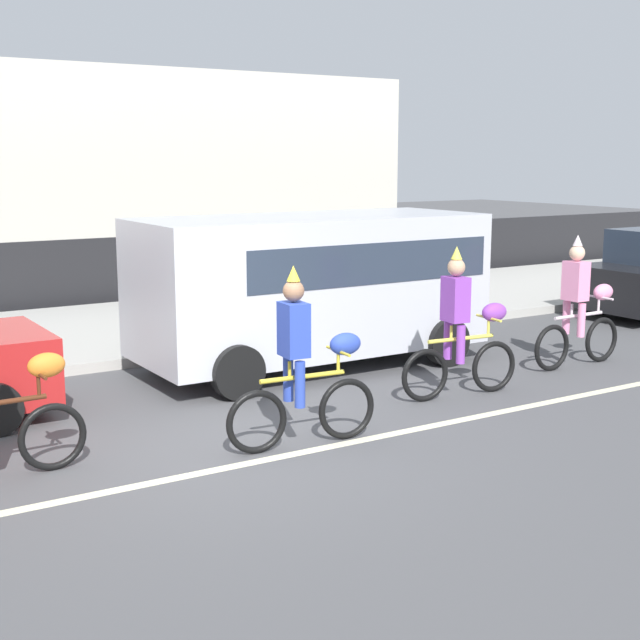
% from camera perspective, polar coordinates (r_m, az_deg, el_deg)
% --- Properties ---
extents(ground_plane, '(80.00, 80.00, 0.00)m').
position_cam_1_polar(ground_plane, '(9.43, -5.70, -8.20)').
color(ground_plane, '#4C4C4F').
extents(road_centre_line, '(36.00, 0.14, 0.01)m').
position_cam_1_polar(road_centre_line, '(9.01, -4.26, -9.05)').
color(road_centre_line, beige).
rests_on(road_centre_line, ground).
extents(sidewalk_curb, '(60.00, 5.00, 0.15)m').
position_cam_1_polar(sidewalk_curb, '(15.33, -16.65, -1.04)').
color(sidewalk_curb, '#ADAAA3').
rests_on(sidewalk_curb, ground).
extents(fence_line, '(40.00, 0.08, 1.40)m').
position_cam_1_polar(fence_line, '(18.01, -19.27, 2.48)').
color(fence_line, black).
rests_on(fence_line, ground).
extents(parade_cyclist_cobalt, '(1.72, 0.50, 1.92)m').
position_cam_1_polar(parade_cyclist_cobalt, '(9.25, -1.04, -3.09)').
color(parade_cyclist_cobalt, black).
rests_on(parade_cyclist_cobalt, ground).
extents(parade_cyclist_purple, '(1.72, 0.50, 1.92)m').
position_cam_1_polar(parade_cyclist_purple, '(11.32, 9.08, -0.73)').
color(parade_cyclist_purple, black).
rests_on(parade_cyclist_purple, ground).
extents(parade_cyclist_pink, '(1.72, 0.50, 1.92)m').
position_cam_1_polar(parade_cyclist_pink, '(13.35, 16.28, 0.67)').
color(parade_cyclist_pink, black).
rests_on(parade_cyclist_pink, ground).
extents(parked_van_silver, '(5.00, 2.22, 2.18)m').
position_cam_1_polar(parked_van_silver, '(12.74, -0.30, 2.64)').
color(parked_van_silver, silver).
rests_on(parked_van_silver, ground).
extents(pedestrian_onlooker, '(0.32, 0.20, 1.62)m').
position_cam_1_polar(pedestrian_onlooker, '(16.14, 5.72, 3.28)').
color(pedestrian_onlooker, '#33333D').
rests_on(pedestrian_onlooker, sidewalk_curb).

